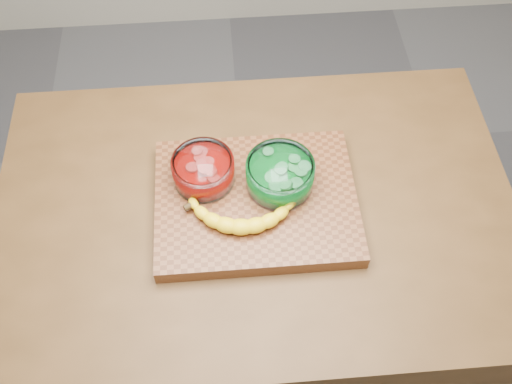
{
  "coord_description": "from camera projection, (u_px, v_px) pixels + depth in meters",
  "views": [
    {
      "loc": [
        -0.05,
        -0.69,
        2.0
      ],
      "look_at": [
        0.0,
        0.0,
        0.96
      ],
      "focal_mm": 40.0,
      "sensor_mm": 36.0,
      "label": 1
    }
  ],
  "objects": [
    {
      "name": "ground",
      "position": [
        256.0,
        339.0,
        2.05
      ],
      "size": [
        3.5,
        3.5,
        0.0
      ],
      "primitive_type": "plane",
      "color": "#59595D",
      "rests_on": "ground"
    },
    {
      "name": "bowl_green",
      "position": [
        280.0,
        175.0,
        1.26
      ],
      "size": [
        0.15,
        0.15,
        0.07
      ],
      "color": "white",
      "rests_on": "cutting_board"
    },
    {
      "name": "cutting_board",
      "position": [
        256.0,
        202.0,
        1.29
      ],
      "size": [
        0.45,
        0.35,
        0.04
      ],
      "primitive_type": "cube",
      "color": "brown",
      "rests_on": "counter"
    },
    {
      "name": "bowl_red",
      "position": [
        203.0,
        170.0,
        1.27
      ],
      "size": [
        0.14,
        0.14,
        0.07
      ],
      "color": "white",
      "rests_on": "cutting_board"
    },
    {
      "name": "counter",
      "position": [
        256.0,
        288.0,
        1.68
      ],
      "size": [
        1.2,
        0.8,
        0.9
      ],
      "primitive_type": "cube",
      "color": "#513418",
      "rests_on": "ground"
    },
    {
      "name": "banana",
      "position": [
        242.0,
        213.0,
        1.23
      ],
      "size": [
        0.27,
        0.13,
        0.04
      ],
      "primitive_type": null,
      "color": "yellow",
      "rests_on": "cutting_board"
    }
  ]
}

